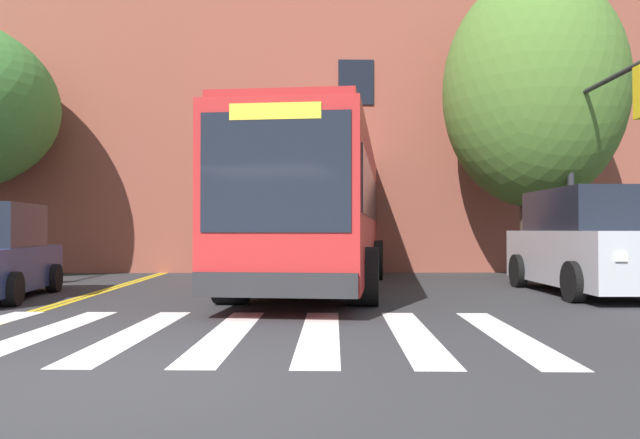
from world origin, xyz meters
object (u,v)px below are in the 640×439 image
(city_bus, at_px, (318,208))
(street_tree_curbside_large, at_px, (533,91))
(car_silver_far_lane, at_px, (589,244))
(traffic_light_near_corner, at_px, (600,138))

(city_bus, height_order, street_tree_curbside_large, street_tree_curbside_large)
(city_bus, height_order, car_silver_far_lane, city_bus)
(city_bus, relative_size, traffic_light_near_corner, 2.24)
(traffic_light_near_corner, bearing_deg, street_tree_curbside_large, 96.73)
(car_silver_far_lane, xyz_separation_m, street_tree_curbside_large, (0.25, 3.80, 4.02))
(traffic_light_near_corner, bearing_deg, car_silver_far_lane, -129.03)
(car_silver_far_lane, relative_size, traffic_light_near_corner, 1.00)
(traffic_light_near_corner, xyz_separation_m, street_tree_curbside_large, (-0.36, 3.05, 1.70))
(city_bus, relative_size, street_tree_curbside_large, 1.36)
(traffic_light_near_corner, distance_m, street_tree_curbside_large, 3.51)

